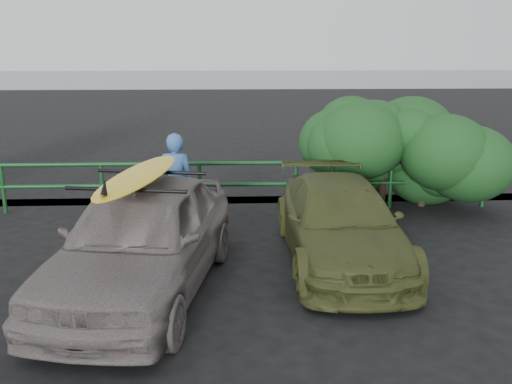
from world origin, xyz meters
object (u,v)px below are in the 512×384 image
guardrail (151,187)px  man (176,183)px  olive_vehicle (340,222)px  surfboard (139,175)px  sedan (142,238)px

guardrail → man: 1.57m
olive_vehicle → man: 3.15m
man → surfboard: size_ratio=0.65×
man → guardrail: bearing=-56.9°
man → surfboard: (-0.22, -2.66, 0.74)m
olive_vehicle → surfboard: size_ratio=1.52×
sedan → olive_vehicle: 3.14m
guardrail → olive_vehicle: bearing=-41.3°
sedan → olive_vehicle: size_ratio=1.07×
man → sedan: bearing=93.3°
guardrail → sedan: 4.07m
guardrail → olive_vehicle: olive_vehicle is taller
guardrail → olive_vehicle: size_ratio=3.24×
sedan → olive_vehicle: (2.94, 1.09, -0.16)m
guardrail → man: bearing=-65.0°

